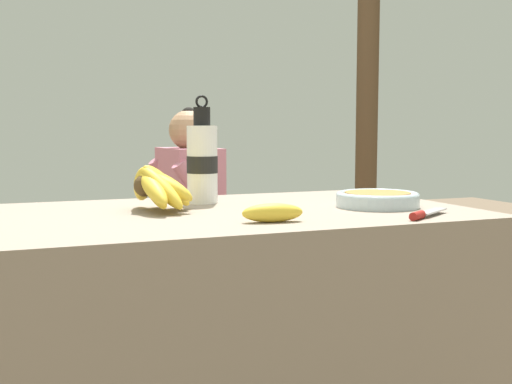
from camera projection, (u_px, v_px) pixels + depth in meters
name	position (u px, v px, depth m)	size (l,w,h in m)	color
market_counter	(203.00, 363.00, 1.67)	(1.40, 0.75, 0.80)	gray
banana_bunch_ripe	(157.00, 186.00, 1.64)	(0.18, 0.27, 0.13)	#4C381E
serving_bowl	(377.00, 198.00, 1.73)	(0.22, 0.22, 0.04)	silver
water_bottle	(202.00, 162.00, 1.82)	(0.09, 0.09, 0.31)	white
loose_banana_front	(273.00, 213.00, 1.45)	(0.15, 0.06, 0.04)	gold
knife	(424.00, 214.00, 1.52)	(0.17, 0.12, 0.02)	#BCBCC1
wooden_bench	(147.00, 276.00, 2.75)	(1.79, 0.32, 0.45)	brown
seated_vendor	(179.00, 216.00, 2.74)	(0.42, 0.40, 1.10)	#232328
banana_bunch_green	(32.00, 254.00, 2.57)	(0.16, 0.23, 0.12)	#4C381E
support_post_far	(367.00, 94.00, 3.51)	(0.12, 0.12, 2.40)	#4C3823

